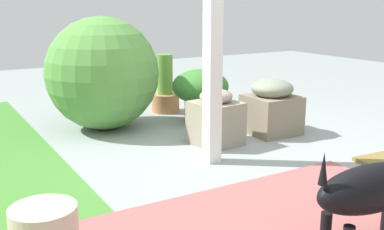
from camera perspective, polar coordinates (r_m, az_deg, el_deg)
ground_plane at (r=3.32m, az=5.31°, el=-6.48°), size 12.00×12.00×0.00m
stone_planter_nearest at (r=4.17m, az=9.74°, el=0.94°), size 0.43×0.42×0.49m
stone_planter_near at (r=3.79m, az=2.94°, el=-0.49°), size 0.40×0.39×0.46m
round_shrub at (r=4.30m, az=-10.95°, el=5.04°), size 1.03×1.03×1.03m
terracotta_pot_spiky at (r=5.28m, az=2.28°, el=3.97°), size 0.23×0.23×0.53m
terracotta_pot_broad at (r=4.46m, az=1.03°, el=3.01°), size 0.54×0.54×0.52m
terracotta_pot_tall at (r=4.95m, az=-3.31°, el=2.91°), size 0.30×0.30×0.61m
dog at (r=2.36m, az=22.28°, el=-7.99°), size 0.27×0.78×0.53m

